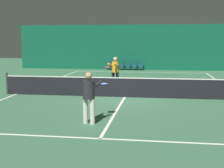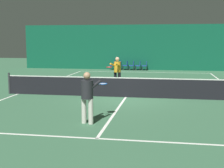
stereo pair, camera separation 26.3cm
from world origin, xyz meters
name	(u,v)px [view 2 (the right image)]	position (x,y,z in m)	size (l,w,h in m)	color
ground_plane	(126,97)	(0.00, 0.00, 0.00)	(60.00, 60.00, 0.00)	#386647
backdrop_curtain	(145,47)	(0.00, 14.08, 2.05)	(23.00, 0.12, 4.10)	#0F5138
court_line_baseline_far	(143,72)	(0.00, 11.90, 0.00)	(11.00, 0.10, 0.00)	white
court_line_service_far	(138,80)	(0.00, 6.40, 0.00)	(8.25, 0.10, 0.00)	white
court_line_service_near	(97,138)	(0.00, -6.40, 0.00)	(8.25, 0.10, 0.00)	white
court_line_sideline_left	(18,94)	(-5.50, 0.00, 0.00)	(0.10, 23.80, 0.00)	white
court_line_centre	(126,97)	(0.00, 0.00, 0.00)	(0.10, 12.80, 0.00)	white
tennis_net	(126,87)	(0.00, 0.00, 0.51)	(12.00, 0.10, 1.07)	black
player_near	(88,94)	(-0.63, -4.88, 0.98)	(0.77, 1.40, 1.68)	beige
player_far	(117,69)	(-0.94, 3.31, 1.01)	(0.77, 1.42, 1.73)	black
courtside_chair_0	(113,65)	(-2.86, 13.53, 0.49)	(0.44, 0.44, 0.84)	#2D2D2D
courtside_chair_1	(120,65)	(-2.28, 13.53, 0.49)	(0.44, 0.44, 0.84)	#2D2D2D
courtside_chair_2	(126,65)	(-1.70, 13.53, 0.49)	(0.44, 0.44, 0.84)	#2D2D2D
courtside_chair_3	(132,65)	(-1.12, 13.53, 0.49)	(0.44, 0.44, 0.84)	#2D2D2D
courtside_chair_4	(139,65)	(-0.53, 13.53, 0.49)	(0.44, 0.44, 0.84)	#2D2D2D
courtside_chair_5	(145,65)	(0.05, 13.53, 0.49)	(0.44, 0.44, 0.84)	#2D2D2D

